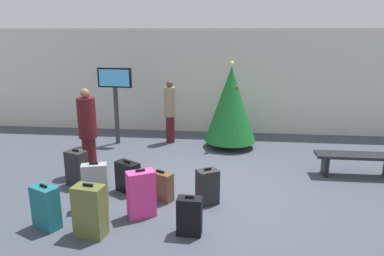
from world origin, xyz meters
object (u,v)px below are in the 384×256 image
object	(u,v)px
suitcase_7	(207,187)
flight_info_kiosk	(115,91)
suitcase_8	(77,168)
suitcase_2	(90,211)
suitcase_1	(95,186)
holiday_tree	(231,104)
traveller_0	(170,110)
suitcase_6	(128,177)
traveller_1	(88,130)
suitcase_5	(141,194)
waiting_bench	(357,159)
suitcase_4	(46,207)
suitcase_0	(161,186)
suitcase_3	(189,216)

from	to	relation	value
suitcase_7	flight_info_kiosk	bearing A→B (deg)	128.58
flight_info_kiosk	suitcase_8	world-z (taller)	flight_info_kiosk
suitcase_2	suitcase_7	size ratio (longest dim) A/B	1.24
suitcase_1	suitcase_7	world-z (taller)	suitcase_1
holiday_tree	flight_info_kiosk	distance (m)	3.05
traveller_0	suitcase_6	bearing A→B (deg)	-94.90
flight_info_kiosk	suitcase_6	distance (m)	3.40
traveller_1	holiday_tree	bearing A→B (deg)	35.72
holiday_tree	suitcase_5	world-z (taller)	holiday_tree
suitcase_2	suitcase_7	world-z (taller)	suitcase_2
suitcase_5	suitcase_8	world-z (taller)	suitcase_5
waiting_bench	suitcase_8	world-z (taller)	suitcase_8
suitcase_5	suitcase_6	bearing A→B (deg)	118.20
traveller_0	suitcase_7	xyz separation A→B (m)	(1.24, -3.56, -0.59)
suitcase_2	suitcase_4	world-z (taller)	suitcase_2
waiting_bench	traveller_1	xyz separation A→B (m)	(-5.62, -0.41, 0.59)
suitcase_2	suitcase_8	size ratio (longest dim) A/B	1.11
suitcase_2	suitcase_8	distance (m)	1.97
suitcase_0	holiday_tree	bearing A→B (deg)	69.33
holiday_tree	suitcase_0	size ratio (longest dim) A/B	3.99
flight_info_kiosk	suitcase_6	size ratio (longest dim) A/B	3.25
traveller_1	suitcase_1	size ratio (longest dim) A/B	2.19
suitcase_1	suitcase_7	bearing A→B (deg)	10.89
suitcase_4	traveller_0	bearing A→B (deg)	75.90
suitcase_2	suitcase_8	xyz separation A→B (m)	(-0.94, 1.73, -0.04)
suitcase_3	suitcase_5	distance (m)	0.97
traveller_1	suitcase_7	bearing A→B (deg)	-24.48
suitcase_3	suitcase_7	bearing A→B (deg)	78.95
suitcase_6	suitcase_4	bearing A→B (deg)	-122.26
holiday_tree	suitcase_2	bearing A→B (deg)	-114.14
traveller_1	suitcase_2	size ratio (longest dim) A/B	2.21
suitcase_8	traveller_0	bearing A→B (deg)	66.13
suitcase_4	suitcase_7	bearing A→B (deg)	24.05
holiday_tree	traveller_0	xyz separation A→B (m)	(-1.62, 0.25, -0.25)
suitcase_0	suitcase_3	distance (m)	1.27
suitcase_3	suitcase_4	world-z (taller)	suitcase_4
suitcase_1	suitcase_8	xyz separation A→B (m)	(-0.71, 0.88, -0.05)
suitcase_4	suitcase_6	world-z (taller)	suitcase_4
waiting_bench	suitcase_5	distance (m)	4.61
flight_info_kiosk	suitcase_0	size ratio (longest dim) A/B	3.63
holiday_tree	traveller_0	distance (m)	1.66
suitcase_3	suitcase_0	bearing A→B (deg)	120.60
waiting_bench	suitcase_8	size ratio (longest dim) A/B	2.30
traveller_1	suitcase_8	bearing A→B (deg)	-90.10
holiday_tree	traveller_0	size ratio (longest dim) A/B	1.32
suitcase_0	suitcase_3	world-z (taller)	suitcase_3
suitcase_4	suitcase_8	size ratio (longest dim) A/B	0.96
traveller_1	suitcase_5	distance (m)	2.40
suitcase_0	waiting_bench	bearing A→B (deg)	21.49
suitcase_3	suitcase_2	bearing A→B (deg)	-172.79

